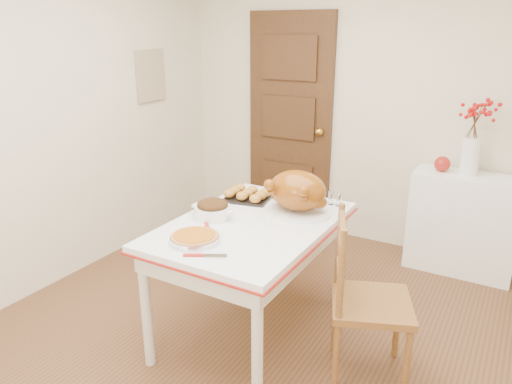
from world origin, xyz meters
The scene contains 18 objects.
floor centered at (0.00, 0.00, 0.00)m, with size 3.50×4.00×0.00m, color #512E1C.
wall_back centered at (0.00, 2.00, 1.25)m, with size 3.50×0.00×2.50m, color beige.
wall_left centered at (-1.75, 0.00, 1.25)m, with size 0.00×4.00×2.50m, color beige.
door_back centered at (-0.70, 1.97, 1.03)m, with size 0.85×0.06×2.06m, color #321D13.
photo_board centered at (-1.73, 1.20, 1.50)m, with size 0.03×0.35×0.45m, color beige.
sideboard centered at (0.97, 1.78, 0.41)m, with size 0.82×0.36×0.82m, color white.
kitchen_table centered at (-0.06, 0.16, 0.39)m, with size 0.90×1.31×0.78m, color white, non-canonical shape.
chair_oak centered at (0.71, 0.15, 0.49)m, with size 0.43×0.43×0.97m, color brown, non-canonical shape.
berry_vase centered at (0.95, 1.78, 1.12)m, with size 0.32×0.32×0.62m, color white, non-canonical shape.
apple centered at (0.75, 1.78, 0.88)m, with size 0.12×0.12×0.12m, color maroon.
turkey_platter centered at (0.11, 0.44, 0.92)m, with size 0.44×0.35×0.28m, color #814104, non-canonical shape.
pumpkin_pie centered at (-0.19, -0.24, 0.81)m, with size 0.27×0.27×0.06m, color #AF5C11.
stuffing_dish centered at (-0.31, 0.11, 0.84)m, with size 0.29×0.23×0.11m, color #3D1E0A, non-canonical shape.
rolls_tray centered at (-0.29, 0.50, 0.82)m, with size 0.30×0.23×0.08m, color #C18031, non-canonical shape.
pie_server centered at (-0.03, -0.36, 0.79)m, with size 0.23×0.06×0.01m, color silver, non-canonical shape.
carving_knife centered at (-0.22, -0.07, 0.79)m, with size 0.27×0.06×0.01m, color silver, non-canonical shape.
drinking_glass centered at (0.04, 0.67, 0.84)m, with size 0.07×0.07×0.12m, color white.
shaker_pair centered at (0.26, 0.70, 0.83)m, with size 0.09×0.04×0.09m, color white, non-canonical shape.
Camera 1 is at (1.32, -2.18, 1.90)m, focal length 33.86 mm.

